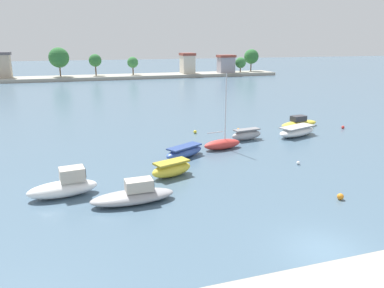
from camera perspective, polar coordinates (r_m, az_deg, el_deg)
name	(u,v)px	position (r m, az deg, el deg)	size (l,w,h in m)	color
ground_plane	(324,251)	(20.55, 19.87, -15.34)	(400.00, 400.00, 0.00)	#476075
moored_boat_0	(65,186)	(26.68, -19.18, -6.23)	(4.81, 2.29, 1.96)	white
moored_boat_1	(134,195)	(24.60, -9.05, -7.86)	(5.59, 2.09, 1.57)	#9E9EA3
moored_boat_2	(172,169)	(28.87, -3.19, -3.90)	(3.74, 2.47, 1.24)	yellow
moored_boat_3	(184,152)	(33.54, -1.19, -1.21)	(4.48, 3.36, 1.06)	#3856A8
moored_boat_4	(222,144)	(36.18, 4.72, 0.03)	(4.12, 1.94, 7.36)	#C63833
moored_boat_5	(247,135)	(39.81, 8.47, 1.45)	(3.74, 1.63, 1.19)	#9E9EA3
moored_boat_6	(297,131)	(42.58, 15.97, 1.91)	(5.64, 3.54, 1.14)	white
moored_boat_7	(299,123)	(47.13, 16.29, 3.14)	(5.63, 2.61, 1.45)	yellow
mooring_buoy_0	(343,127)	(48.11, 22.38, 2.43)	(0.38, 0.38, 0.38)	red
mooring_buoy_1	(195,132)	(42.21, 0.49, 1.91)	(0.39, 0.39, 0.39)	yellow
mooring_buoy_2	(340,197)	(26.77, 22.04, -7.57)	(0.44, 0.44, 0.44)	orange
mooring_buoy_3	(238,130)	(43.64, 7.22, 2.23)	(0.37, 0.37, 0.37)	orange
mooring_buoy_4	(298,163)	(32.91, 16.17, -2.84)	(0.31, 0.31, 0.31)	white
distant_shoreline	(127,70)	(107.64, -10.00, 11.31)	(95.23, 8.93, 8.58)	#9E998C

